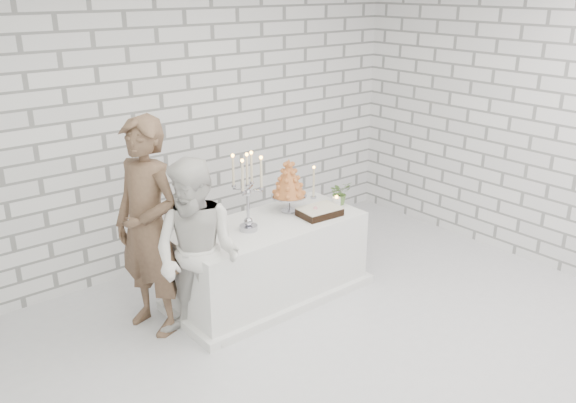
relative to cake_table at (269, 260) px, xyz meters
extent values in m
cube|color=silver|center=(-0.35, -1.25, -0.38)|extent=(6.00, 5.00, 0.01)
cube|color=white|center=(-0.35, 1.25, 1.12)|extent=(6.00, 0.01, 3.00)
cube|color=white|center=(2.65, -1.25, 1.12)|extent=(0.01, 5.00, 3.00)
cube|color=white|center=(0.00, 0.00, 0.00)|extent=(1.80, 0.80, 0.75)
imported|color=brown|center=(-1.10, 0.20, 0.56)|extent=(0.61, 0.77, 1.86)
imported|color=white|center=(-0.91, -0.25, 0.41)|extent=(0.89, 0.96, 1.58)
cube|color=black|center=(0.48, -0.16, 0.42)|extent=(0.40, 0.30, 0.08)
cylinder|color=white|center=(0.72, -0.14, 0.44)|extent=(0.08, 0.08, 0.12)
cylinder|color=beige|center=(0.76, 0.24, 0.54)|extent=(0.07, 0.07, 0.32)
imported|color=#48743B|center=(0.85, -0.05, 0.49)|extent=(0.24, 0.22, 0.23)
camera|label=1|loc=(-3.05, -4.00, 2.45)|focal=37.01mm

